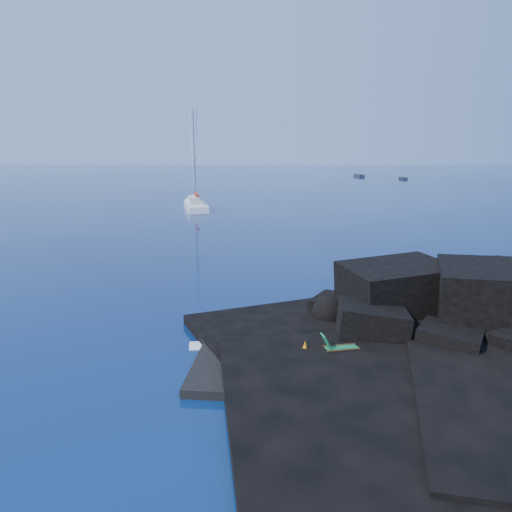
{
  "coord_description": "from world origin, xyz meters",
  "views": [
    {
      "loc": [
        2.46,
        -18.33,
        8.93
      ],
      "look_at": [
        2.89,
        12.34,
        2.0
      ],
      "focal_mm": 35.0,
      "sensor_mm": 36.0,
      "label": 1
    }
  ],
  "objects": [
    {
      "name": "ground",
      "position": [
        0.0,
        0.0,
        0.0
      ],
      "size": [
        400.0,
        400.0,
        0.0
      ],
      "primitive_type": "plane",
      "color": "#030F38",
      "rests_on": "ground"
    },
    {
      "name": "sailboat",
      "position": [
        -4.89,
        50.39,
        0.0
      ],
      "size": [
        5.13,
        13.16,
        13.5
      ],
      "primitive_type": null,
      "rotation": [
        0.0,
        0.0,
        0.19
      ],
      "color": "white",
      "rests_on": "ground"
    },
    {
      "name": "surf_foam",
      "position": [
        5.0,
        5.0,
        0.0
      ],
      "size": [
        10.0,
        8.0,
        0.06
      ],
      "primitive_type": null,
      "color": "white",
      "rests_on": "ground"
    },
    {
      "name": "deck_chair",
      "position": [
        6.27,
        0.95,
        0.87
      ],
      "size": [
        1.6,
        0.92,
        1.04
      ],
      "primitive_type": null,
      "rotation": [
        0.0,
        0.0,
        0.18
      ],
      "color": "#1A773D",
      "rests_on": "beach"
    },
    {
      "name": "headland",
      "position": [
        13.0,
        3.0,
        0.0
      ],
      "size": [
        24.0,
        24.0,
        3.6
      ],
      "primitive_type": null,
      "color": "black",
      "rests_on": "ground"
    },
    {
      "name": "beach",
      "position": [
        4.5,
        0.5,
        0.0
      ],
      "size": [
        9.08,
        6.86,
        0.7
      ],
      "primitive_type": "cube",
      "rotation": [
        0.0,
        0.0,
        -0.1
      ],
      "color": "black",
      "rests_on": "ground"
    },
    {
      "name": "marker_cone",
      "position": [
        4.78,
        1.04,
        0.64
      ],
      "size": [
        0.44,
        0.44,
        0.58
      ],
      "primitive_type": "cone",
      "rotation": [
        0.0,
        0.0,
        0.16
      ],
      "color": "orange",
      "rests_on": "beach"
    },
    {
      "name": "towel",
      "position": [
        5.59,
        1.69,
        0.38
      ],
      "size": [
        2.3,
        2.01,
        0.06
      ],
      "primitive_type": "cube",
      "rotation": [
        0.0,
        0.0,
        0.6
      ],
      "color": "white",
      "rests_on": "beach"
    },
    {
      "name": "sunbather",
      "position": [
        5.59,
        1.69,
        0.52
      ],
      "size": [
        1.7,
        1.35,
        0.24
      ],
      "primitive_type": null,
      "rotation": [
        0.0,
        0.0,
        0.6
      ],
      "color": "tan",
      "rests_on": "towel"
    },
    {
      "name": "distant_boat_a",
      "position": [
        32.98,
        120.7,
        0.0
      ],
      "size": [
        2.18,
        4.99,
        0.64
      ],
      "primitive_type": "cube",
      "rotation": [
        0.0,
        0.0,
        0.14
      ],
      "color": "#2A292F",
      "rests_on": "ground"
    },
    {
      "name": "distant_boat_b",
      "position": [
        41.99,
        110.01,
        0.0
      ],
      "size": [
        1.27,
        3.94,
        0.52
      ],
      "primitive_type": "cube",
      "rotation": [
        0.0,
        0.0,
        -0.01
      ],
      "color": "black",
      "rests_on": "ground"
    }
  ]
}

